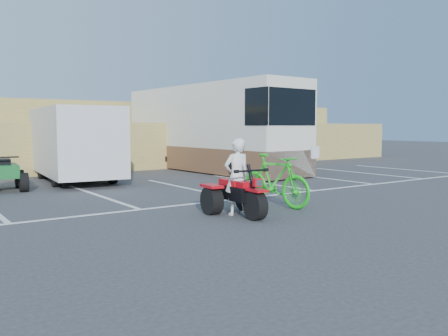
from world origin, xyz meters
TOP-DOWN VIEW (x-y plane):
  - ground at (0.00, 0.00)m, footprint 100.00×100.00m
  - parking_stripes at (0.87, 4.07)m, footprint 28.00×5.16m
  - grass_embankment at (0.00, 15.48)m, footprint 40.00×8.50m
  - red_trike_atv at (1.38, 0.54)m, footprint 1.27×1.63m
  - rider at (1.39, 0.69)m, footprint 0.61×0.42m
  - green_dirt_bike at (2.72, 1.05)m, footprint 0.89×2.08m
  - cargo_trailer at (0.58, 8.76)m, footprint 2.55×5.40m
  - rv_motorhome at (6.53, 9.55)m, footprint 2.87×9.73m
  - quad_atv_green at (-1.88, 7.48)m, footprint 1.32×1.68m

SIDE VIEW (x-z plane):
  - ground at x=0.00m, z-range 0.00..0.00m
  - red_trike_atv at x=1.38m, z-range -0.50..0.50m
  - quad_atv_green at x=-1.88m, z-range -0.51..0.51m
  - parking_stripes at x=0.87m, z-range 0.00..0.01m
  - green_dirt_bike at x=2.72m, z-range 0.00..1.21m
  - rider at x=1.39m, z-range 0.00..1.60m
  - cargo_trailer at x=0.58m, z-range 0.10..2.55m
  - grass_embankment at x=0.00m, z-range -0.13..2.97m
  - rv_motorhome at x=6.53m, z-range -0.23..3.23m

